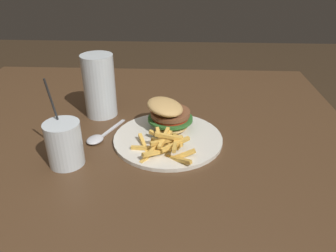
{
  "coord_description": "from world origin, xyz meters",
  "views": [
    {
      "loc": [
        -0.67,
        -0.15,
        1.17
      ],
      "look_at": [
        0.09,
        -0.11,
        0.76
      ],
      "focal_mm": 35.0,
      "sensor_mm": 36.0,
      "label": 1
    }
  ],
  "objects_px": {
    "meal_plate_near": "(168,126)",
    "beer_glass": "(100,88)",
    "juice_glass": "(65,145)",
    "spoon": "(97,138)"
  },
  "relations": [
    {
      "from": "meal_plate_near",
      "to": "juice_glass",
      "type": "xyz_separation_m",
      "value": [
        -0.14,
        0.24,
        0.02
      ]
    },
    {
      "from": "juice_glass",
      "to": "spoon",
      "type": "relative_size",
      "value": 1.31
    },
    {
      "from": "juice_glass",
      "to": "meal_plate_near",
      "type": "bearing_deg",
      "value": -58.88
    },
    {
      "from": "meal_plate_near",
      "to": "beer_glass",
      "type": "height_order",
      "value": "beer_glass"
    },
    {
      "from": "meal_plate_near",
      "to": "spoon",
      "type": "bearing_deg",
      "value": 100.45
    },
    {
      "from": "beer_glass",
      "to": "juice_glass",
      "type": "height_order",
      "value": "juice_glass"
    },
    {
      "from": "beer_glass",
      "to": "juice_glass",
      "type": "bearing_deg",
      "value": 174.85
    },
    {
      "from": "juice_glass",
      "to": "beer_glass",
      "type": "bearing_deg",
      "value": -5.15
    },
    {
      "from": "meal_plate_near",
      "to": "beer_glass",
      "type": "relative_size",
      "value": 1.55
    },
    {
      "from": "meal_plate_near",
      "to": "juice_glass",
      "type": "relative_size",
      "value": 1.38
    }
  ]
}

